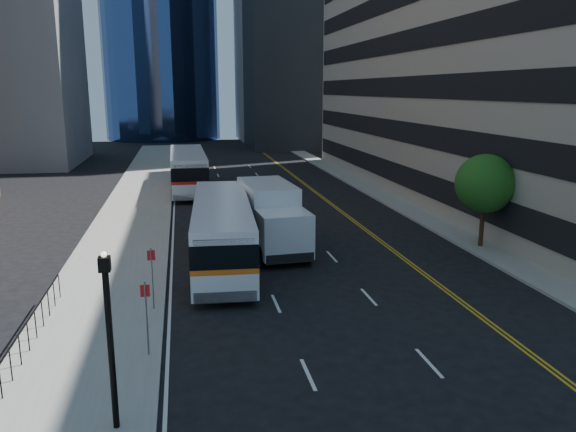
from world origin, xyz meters
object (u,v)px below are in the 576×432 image
object	(u,v)px
box_truck	(272,216)
bus_rear	(188,169)
lamp_post	(110,334)
bus_front	(222,230)
street_tree	(485,184)

from	to	relation	value
box_truck	bus_rear	bearing A→B (deg)	97.88
lamp_post	bus_front	world-z (taller)	lamp_post
lamp_post	box_truck	xyz separation A→B (m)	(6.63, 16.04, -0.86)
lamp_post	bus_front	size ratio (longest dim) A/B	0.36
lamp_post	bus_rear	distance (m)	35.75
street_tree	lamp_post	world-z (taller)	street_tree
street_tree	lamp_post	size ratio (longest dim) A/B	1.12
street_tree	bus_front	bearing A→B (deg)	-179.28
street_tree	bus_rear	distance (m)	26.75
street_tree	lamp_post	xyz separation A→B (m)	(-18.00, -14.00, -0.92)
street_tree	bus_front	xyz separation A→B (m)	(-14.25, -0.18, -1.88)
lamp_post	bus_front	bearing A→B (deg)	74.81
bus_front	bus_rear	distance (m)	21.88
bus_rear	box_truck	distance (m)	20.07
bus_rear	lamp_post	bearing A→B (deg)	-94.48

